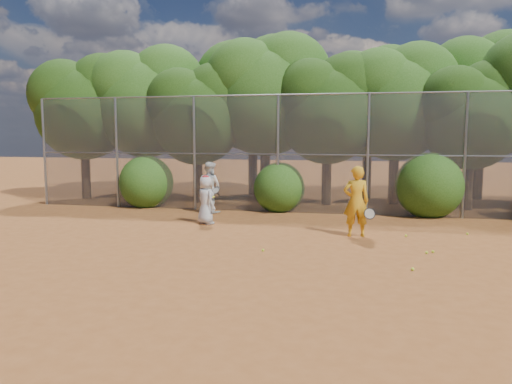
# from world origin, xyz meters

# --- Properties ---
(ground) EXTENTS (80.00, 80.00, 0.00)m
(ground) POSITION_xyz_m (0.00, 0.00, 0.00)
(ground) COLOR brown
(ground) RESTS_ON ground
(fence_back) EXTENTS (20.05, 0.09, 4.03)m
(fence_back) POSITION_xyz_m (-0.12, 6.00, 2.05)
(fence_back) COLOR gray
(fence_back) RESTS_ON ground
(tree_0) EXTENTS (4.38, 3.81, 6.00)m
(tree_0) POSITION_xyz_m (-9.44, 8.04, 3.93)
(tree_0) COLOR black
(tree_0) RESTS_ON ground
(tree_1) EXTENTS (4.64, 4.03, 6.35)m
(tree_1) POSITION_xyz_m (-6.94, 8.54, 4.16)
(tree_1) COLOR black
(tree_1) RESTS_ON ground
(tree_2) EXTENTS (3.99, 3.47, 5.47)m
(tree_2) POSITION_xyz_m (-4.45, 7.83, 3.58)
(tree_2) COLOR black
(tree_2) RESTS_ON ground
(tree_3) EXTENTS (4.89, 4.26, 6.70)m
(tree_3) POSITION_xyz_m (-1.94, 8.84, 4.40)
(tree_3) COLOR black
(tree_3) RESTS_ON ground
(tree_4) EXTENTS (4.19, 3.64, 5.73)m
(tree_4) POSITION_xyz_m (0.55, 8.24, 3.76)
(tree_4) COLOR black
(tree_4) RESTS_ON ground
(tree_5) EXTENTS (4.51, 3.92, 6.17)m
(tree_5) POSITION_xyz_m (3.06, 9.04, 4.05)
(tree_5) COLOR black
(tree_5) RESTS_ON ground
(tree_6) EXTENTS (3.86, 3.36, 5.29)m
(tree_6) POSITION_xyz_m (5.55, 8.03, 3.47)
(tree_6) COLOR black
(tree_6) RESTS_ON ground
(tree_9) EXTENTS (4.83, 4.20, 6.62)m
(tree_9) POSITION_xyz_m (-7.94, 10.84, 4.34)
(tree_9) COLOR black
(tree_9) RESTS_ON ground
(tree_10) EXTENTS (5.15, 4.48, 7.06)m
(tree_10) POSITION_xyz_m (-2.93, 11.05, 4.63)
(tree_10) COLOR black
(tree_10) RESTS_ON ground
(tree_11) EXTENTS (4.64, 4.03, 6.35)m
(tree_11) POSITION_xyz_m (2.06, 10.64, 4.16)
(tree_11) COLOR black
(tree_11) RESTS_ON ground
(tree_12) EXTENTS (5.02, 4.37, 6.88)m
(tree_12) POSITION_xyz_m (6.56, 11.24, 4.51)
(tree_12) COLOR black
(tree_12) RESTS_ON ground
(bush_0) EXTENTS (2.00, 2.00, 2.00)m
(bush_0) POSITION_xyz_m (-6.00, 6.30, 1.00)
(bush_0) COLOR #264F13
(bush_0) RESTS_ON ground
(bush_1) EXTENTS (1.80, 1.80, 1.80)m
(bush_1) POSITION_xyz_m (-1.00, 6.30, 0.90)
(bush_1) COLOR #264F13
(bush_1) RESTS_ON ground
(bush_2) EXTENTS (2.20, 2.20, 2.20)m
(bush_2) POSITION_xyz_m (4.00, 6.30, 1.10)
(bush_2) COLOR #264F13
(bush_2) RESTS_ON ground
(player_yellow) EXTENTS (0.89, 0.57, 1.87)m
(player_yellow) POSITION_xyz_m (1.72, 2.39, 0.93)
(player_yellow) COLOR gold
(player_yellow) RESTS_ON ground
(player_teen) EXTENTS (0.84, 0.81, 1.47)m
(player_teen) POSITION_xyz_m (-2.71, 3.30, 0.73)
(player_teen) COLOR silver
(player_teen) RESTS_ON ground
(player_white) EXTENTS (1.05, 0.96, 1.75)m
(player_white) POSITION_xyz_m (-3.26, 5.40, 0.88)
(player_white) COLOR white
(player_white) RESTS_ON ground
(ball_0) EXTENTS (0.07, 0.07, 0.07)m
(ball_0) POSITION_xyz_m (3.32, 0.74, 0.03)
(ball_0) COLOR #CCE82A
(ball_0) RESTS_ON ground
(ball_1) EXTENTS (0.07, 0.07, 0.07)m
(ball_1) POSITION_xyz_m (3.02, 2.60, 0.03)
(ball_1) COLOR #CCE82A
(ball_1) RESTS_ON ground
(ball_2) EXTENTS (0.07, 0.07, 0.07)m
(ball_2) POSITION_xyz_m (2.89, -0.78, 0.03)
(ball_2) COLOR #CCE82A
(ball_2) RESTS_ON ground
(ball_3) EXTENTS (0.07, 0.07, 0.07)m
(ball_3) POSITION_xyz_m (3.47, 0.87, 0.03)
(ball_3) COLOR #CCE82A
(ball_3) RESTS_ON ground
(ball_4) EXTENTS (0.07, 0.07, 0.07)m
(ball_4) POSITION_xyz_m (-0.33, 0.18, 0.03)
(ball_4) COLOR #CCE82A
(ball_4) RESTS_ON ground
(ball_5) EXTENTS (0.07, 0.07, 0.07)m
(ball_5) POSITION_xyz_m (4.64, 3.21, 0.03)
(ball_5) COLOR #CCE82A
(ball_5) RESTS_ON ground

